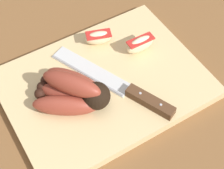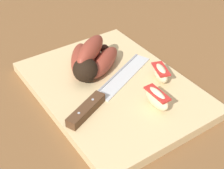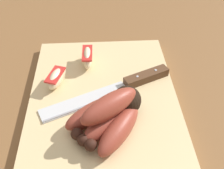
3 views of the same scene
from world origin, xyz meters
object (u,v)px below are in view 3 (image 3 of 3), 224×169
object	(u,v)px
apple_wedge_middle	(88,57)
chefs_knife	(126,85)
apple_wedge_near	(56,78)
banana_bunch	(110,115)

from	to	relation	value
apple_wedge_middle	chefs_knife	bearing A→B (deg)	45.00
chefs_knife	apple_wedge_near	size ratio (longest dim) A/B	4.29
apple_wedge_near	chefs_knife	bearing A→B (deg)	83.70
banana_bunch	apple_wedge_near	world-z (taller)	banana_bunch
apple_wedge_near	banana_bunch	bearing A→B (deg)	42.77
banana_bunch	apple_wedge_middle	size ratio (longest dim) A/B	2.35
banana_bunch	apple_wedge_middle	bearing A→B (deg)	-167.00
banana_bunch	apple_wedge_middle	xyz separation A→B (m)	(-0.18, -0.04, -0.01)
banana_bunch	apple_wedge_near	distance (m)	0.16
chefs_knife	apple_wedge_near	world-z (taller)	apple_wedge_near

